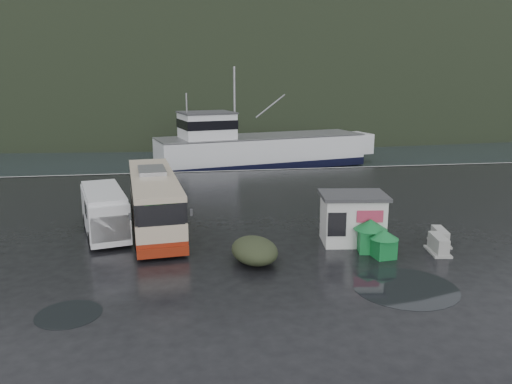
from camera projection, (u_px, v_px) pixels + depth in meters
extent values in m
plane|color=black|center=(245.00, 248.00, 23.93)|extent=(160.00, 160.00, 0.00)
cube|color=black|center=(189.00, 108.00, 129.78)|extent=(300.00, 180.00, 0.02)
cube|color=#999993|center=(214.00, 171.00, 43.17)|extent=(160.00, 0.60, 1.50)
ellipsoid|color=black|center=(201.00, 92.00, 266.02)|extent=(780.00, 540.00, 570.00)
cylinder|color=black|center=(405.00, 287.00, 19.45)|extent=(4.09, 4.09, 0.01)
cylinder|color=black|center=(69.00, 314.00, 17.26)|extent=(2.27, 2.27, 0.01)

